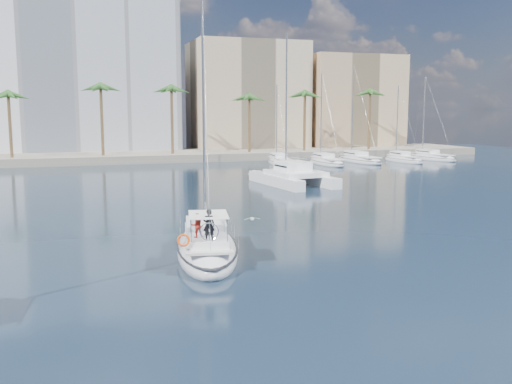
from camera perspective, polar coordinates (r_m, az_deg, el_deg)
name	(u,v)px	position (r m, az deg, el deg)	size (l,w,h in m)	color
ground	(241,248)	(33.41, -1.53, -5.61)	(160.00, 160.00, 0.00)	black
quay	(132,157)	(92.86, -12.34, 3.49)	(120.00, 14.00, 1.20)	gray
building_modern	(49,74)	(104.31, -19.96, 11.06)	(42.00, 16.00, 28.00)	white
building_beige	(247,99)	(105.83, -0.93, 9.33)	(20.00, 14.00, 20.00)	#C4AF8C
building_tan_right	(350,104)	(111.56, 9.36, 8.65)	(18.00, 12.00, 18.00)	tan
palm_centre	(132,94)	(88.61, -12.27, 9.54)	(3.60, 3.60, 12.30)	brown
palm_right	(338,96)	(98.16, 8.16, 9.50)	(3.60, 3.60, 12.30)	brown
main_sloop	(207,247)	(31.64, -4.95, -5.50)	(5.18, 10.82, 15.42)	white
catamaran	(293,174)	(61.20, 3.77, 1.77)	(6.70, 11.47, 16.04)	white
seagull	(252,219)	(39.22, -0.40, -2.69)	(1.15, 0.49, 0.21)	silver
moored_yacht_a	(280,165)	(83.77, 2.43, 2.76)	(2.72, 9.35, 11.90)	white
moored_yacht_b	(326,164)	(84.45, 7.04, 2.75)	(3.14, 10.78, 13.72)	white
moored_yacht_c	(359,162)	(89.14, 10.29, 2.97)	(3.55, 12.21, 15.54)	white
moored_yacht_d	(403,162)	(90.71, 14.51, 2.92)	(2.72, 9.35, 11.90)	white
moored_yacht_e	(432,160)	(95.98, 17.15, 3.10)	(3.14, 10.78, 13.72)	white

